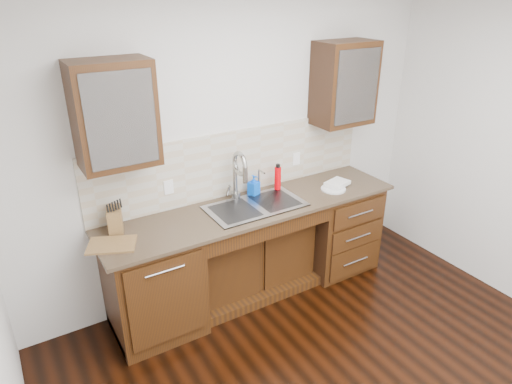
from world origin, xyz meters
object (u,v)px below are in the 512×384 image
plate (333,189)px  cutting_board (112,245)px  soap_bottle (254,185)px  water_bottle (278,179)px  knife_block (115,220)px

plate → cutting_board: (-2.03, 0.07, 0.00)m
soap_bottle → plate: (0.69, -0.28, -0.09)m
plate → cutting_board: bearing=178.2°
soap_bottle → water_bottle: bearing=-23.7°
knife_block → soap_bottle: bearing=16.4°
knife_block → cutting_board: 0.24m
knife_block → cutting_board: bearing=-98.0°
soap_bottle → cutting_board: soap_bottle is taller
soap_bottle → knife_block: knife_block is taller
water_bottle → knife_block: bearing=179.7°
soap_bottle → water_bottle: water_bottle is taller
water_bottle → plate: (0.45, -0.27, -0.11)m
cutting_board → knife_block: bearing=66.1°
plate → cutting_board: size_ratio=0.68×
soap_bottle → cutting_board: (-1.34, -0.22, -0.09)m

